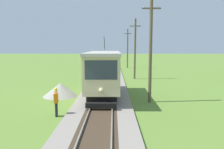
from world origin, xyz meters
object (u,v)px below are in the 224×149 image
at_px(utility_pole_near_tram, 151,49).
at_px(utility_pole_mid, 135,49).
at_px(gravel_pile, 61,90).
at_px(track_worker, 56,101).
at_px(red_tram, 104,72).
at_px(utility_pole_far, 128,48).

xyz_separation_m(utility_pole_near_tram, utility_pole_mid, (-0.00, 12.15, -0.11)).
relative_size(gravel_pile, track_worker, 1.67).
distance_m(red_tram, track_worker, 5.76).
xyz_separation_m(utility_pole_mid, gravel_pile, (-7.36, -10.19, -3.42)).
bearing_deg(utility_pole_far, utility_pole_mid, -90.00).
xyz_separation_m(utility_pole_near_tram, gravel_pile, (-7.36, 1.96, -3.53)).
bearing_deg(gravel_pile, red_tram, -9.25).
distance_m(red_tram, utility_pole_mid, 11.53).
xyz_separation_m(red_tram, utility_pole_mid, (3.59, 10.81, 1.80)).
relative_size(utility_pole_mid, utility_pole_far, 1.01).
xyz_separation_m(red_tram, utility_pole_near_tram, (3.59, -1.34, 1.91)).
bearing_deg(utility_pole_far, track_worker, -101.40).
distance_m(utility_pole_near_tram, track_worker, 7.89).
xyz_separation_m(utility_pole_mid, track_worker, (-6.28, -15.75, -3.01)).
bearing_deg(red_tram, utility_pole_far, 82.21).
relative_size(red_tram, utility_pole_near_tram, 1.07).
distance_m(gravel_pile, track_worker, 5.68).
bearing_deg(utility_pole_far, utility_pole_near_tram, -90.00).
height_order(utility_pole_near_tram, utility_pole_far, utility_pole_near_tram).
relative_size(utility_pole_far, gravel_pile, 2.59).
xyz_separation_m(red_tram, track_worker, (-2.70, -4.95, -1.21)).
xyz_separation_m(utility_pole_near_tram, utility_pole_far, (0.00, 27.56, -0.15)).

